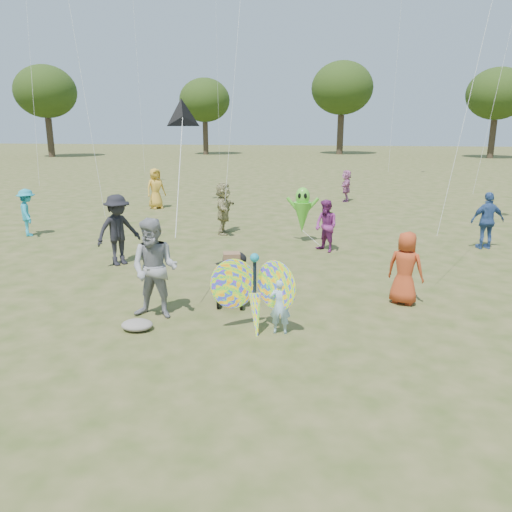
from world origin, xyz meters
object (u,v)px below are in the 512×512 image
(crowd_i, at_px, (28,213))
(crowd_e, at_px, (326,226))
(child_girl, at_px, (280,306))
(crowd_j, at_px, (346,186))
(adult_man, at_px, (155,269))
(crowd_d, at_px, (224,208))
(alien_kite, at_px, (302,212))
(jogging_stroller, at_px, (233,274))
(crowd_g, at_px, (156,188))
(crowd_a, at_px, (405,268))
(crowd_c, at_px, (487,221))
(butterfly_kite, at_px, (255,294))
(crowd_b, at_px, (118,230))

(crowd_i, bearing_deg, crowd_e, -128.10)
(child_girl, relative_size, crowd_j, 0.68)
(child_girl, height_order, adult_man, adult_man)
(crowd_d, bearing_deg, adult_man, 179.60)
(alien_kite, bearing_deg, jogging_stroller, -100.87)
(adult_man, bearing_deg, child_girl, -6.68)
(alien_kite, bearing_deg, adult_man, -109.59)
(crowd_g, xyz_separation_m, jogging_stroller, (5.67, -11.23, -0.27))
(child_girl, distance_m, crowd_a, 3.07)
(crowd_a, distance_m, crowd_j, 14.15)
(adult_man, bearing_deg, crowd_c, 43.51)
(crowd_g, distance_m, butterfly_kite, 14.22)
(jogging_stroller, bearing_deg, child_girl, -66.14)
(crowd_e, bearing_deg, crowd_j, 131.12)
(alien_kite, bearing_deg, child_girl, -89.59)
(crowd_g, height_order, alien_kite, crowd_g)
(butterfly_kite, bearing_deg, jogging_stroller, 115.14)
(crowd_d, bearing_deg, jogging_stroller, -168.98)
(crowd_j, bearing_deg, child_girl, -2.87)
(crowd_c, xyz_separation_m, crowd_g, (-12.23, 5.55, 0.03))
(crowd_g, bearing_deg, crowd_a, -96.60)
(crowd_a, height_order, crowd_d, crowd_d)
(adult_man, bearing_deg, crowd_d, 95.35)
(adult_man, bearing_deg, crowd_i, 139.49)
(crowd_d, xyz_separation_m, jogging_stroller, (1.62, -6.57, -0.25))
(butterfly_kite, bearing_deg, adult_man, 167.60)
(child_girl, bearing_deg, jogging_stroller, -53.57)
(crowd_b, height_order, crowd_i, crowd_b)
(child_girl, bearing_deg, crowd_g, -63.42)
(crowd_e, bearing_deg, child_girl, -50.88)
(crowd_b, xyz_separation_m, jogging_stroller, (3.53, -2.38, -0.32))
(adult_man, relative_size, crowd_g, 1.10)
(adult_man, xyz_separation_m, jogging_stroller, (1.30, 1.04, -0.36))
(crowd_a, bearing_deg, butterfly_kite, 59.30)
(child_girl, xyz_separation_m, adult_man, (-2.43, 0.41, 0.46))
(crowd_i, bearing_deg, alien_kite, -121.87)
(crowd_d, bearing_deg, crowd_g, 38.12)
(crowd_j, bearing_deg, butterfly_kite, -4.42)
(alien_kite, bearing_deg, crowd_c, 0.33)
(crowd_b, xyz_separation_m, crowd_d, (1.91, 4.19, -0.07))
(jogging_stroller, xyz_separation_m, alien_kite, (1.09, 5.66, 0.36))
(crowd_e, distance_m, jogging_stroller, 4.97)
(child_girl, distance_m, crowd_b, 6.05)
(crowd_d, xyz_separation_m, crowd_j, (4.26, 8.02, -0.12))
(child_girl, distance_m, crowd_g, 14.40)
(crowd_e, bearing_deg, adult_man, -73.28)
(child_girl, xyz_separation_m, crowd_a, (2.38, 1.92, 0.25))
(crowd_c, height_order, crowd_i, crowd_c)
(child_girl, height_order, butterfly_kite, butterfly_kite)
(crowd_c, xyz_separation_m, crowd_i, (-14.53, -0.41, -0.07))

